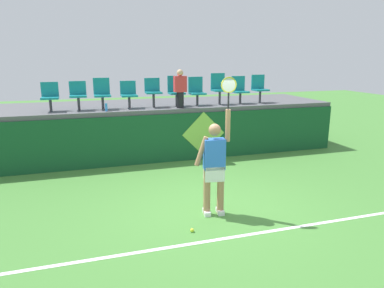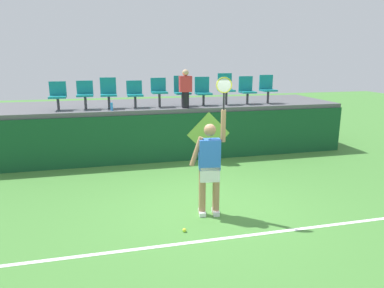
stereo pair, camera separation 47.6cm
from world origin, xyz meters
TOP-DOWN VIEW (x-y plane):
  - ground_plane at (0.00, 0.00)m, footprint 40.00×40.00m
  - court_back_wall at (0.00, 3.40)m, footprint 10.52×0.20m
  - spectator_platform at (0.00, 4.73)m, footprint 10.52×2.75m
  - court_baseline_stripe at (0.00, -1.19)m, footprint 9.47×0.08m
  - tennis_player at (-0.04, -0.25)m, footprint 0.75×0.31m
  - tennis_ball at (-0.65, -0.82)m, footprint 0.07×0.07m
  - water_bottle at (-1.67, 3.54)m, footprint 0.07×0.07m
  - stadium_chair_0 at (-3.07, 4.02)m, footprint 0.44×0.42m
  - stadium_chair_1 at (-2.36, 4.02)m, footprint 0.44×0.42m
  - stadium_chair_2 at (-1.73, 4.03)m, footprint 0.44×0.42m
  - stadium_chair_3 at (-1.00, 4.02)m, footprint 0.44×0.42m
  - stadium_chair_4 at (-0.31, 4.02)m, footprint 0.44×0.42m
  - stadium_chair_5 at (0.37, 4.03)m, footprint 0.44×0.42m
  - stadium_chair_6 at (1.00, 4.03)m, footprint 0.44×0.42m
  - stadium_chair_7 at (1.71, 4.03)m, footprint 0.44×0.42m
  - stadium_chair_8 at (2.40, 4.03)m, footprint 0.44×0.42m
  - stadium_chair_9 at (3.07, 4.03)m, footprint 0.44×0.42m
  - spectator_0 at (0.37, 3.56)m, footprint 0.34×0.20m
  - wall_signage_mount at (0.98, 3.30)m, footprint 1.27×0.01m

SIDE VIEW (x-z plane):
  - ground_plane at x=0.00m, z-range 0.00..0.00m
  - wall_signage_mount at x=0.98m, z-range -0.69..0.69m
  - court_baseline_stripe at x=0.00m, z-range 0.00..0.01m
  - tennis_ball at x=-0.65m, z-range 0.00..0.07m
  - court_back_wall at x=0.00m, z-range 0.00..1.36m
  - tennis_player at x=-0.04m, z-range -0.30..2.26m
  - spectator_platform at x=0.00m, z-range 1.36..1.48m
  - water_bottle at x=-1.67m, z-range 1.48..1.70m
  - stadium_chair_3 at x=-1.00m, z-range 1.52..2.27m
  - stadium_chair_0 at x=-3.07m, z-range 1.52..2.28m
  - stadium_chair_1 at x=-2.36m, z-range 1.53..2.30m
  - stadium_chair_6 at x=1.00m, z-range 1.51..2.34m
  - stadium_chair_8 at x=2.40m, z-range 1.51..2.34m
  - stadium_chair_2 at x=-1.73m, z-range 1.52..2.37m
  - stadium_chair_5 at x=0.37m, z-range 1.52..2.39m
  - stadium_chair_4 at x=-0.31m, z-range 1.54..2.36m
  - stadium_chair_9 at x=3.07m, z-range 1.53..2.39m
  - stadium_chair_7 at x=1.71m, z-range 1.53..2.46m
  - spectator_0 at x=0.37m, z-range 1.50..2.57m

